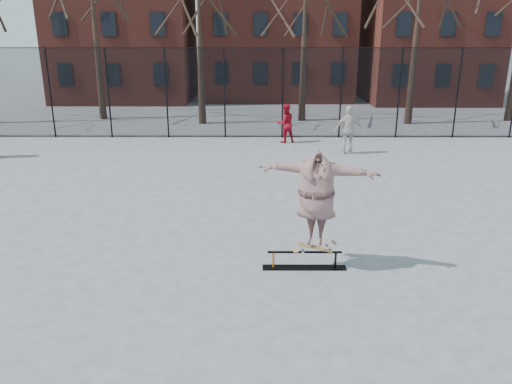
{
  "coord_description": "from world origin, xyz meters",
  "views": [
    {
      "loc": [
        0.1,
        -9.51,
        4.75
      ],
      "look_at": [
        0.05,
        1.5,
        1.14
      ],
      "focal_mm": 35.0,
      "sensor_mm": 36.0,
      "label": 1
    }
  ],
  "objects_px": {
    "bystander_red": "(285,123)",
    "bystander_white": "(349,130)",
    "skate_rail": "(304,261)",
    "skater": "(317,202)",
    "skateboard": "(315,249)"
  },
  "relations": [
    {
      "from": "skate_rail",
      "to": "skater",
      "type": "xyz_separation_m",
      "value": [
        0.2,
        0.0,
        1.31
      ]
    },
    {
      "from": "skateboard",
      "to": "bystander_white",
      "type": "distance_m",
      "value": 10.38
    },
    {
      "from": "skater",
      "to": "skate_rail",
      "type": "bearing_deg",
      "value": -166.66
    },
    {
      "from": "skateboard",
      "to": "skater",
      "type": "xyz_separation_m",
      "value": [
        0.0,
        0.0,
        1.03
      ]
    },
    {
      "from": "skater",
      "to": "bystander_white",
      "type": "relative_size",
      "value": 1.28
    },
    {
      "from": "bystander_red",
      "to": "bystander_white",
      "type": "relative_size",
      "value": 0.89
    },
    {
      "from": "bystander_red",
      "to": "skate_rail",
      "type": "bearing_deg",
      "value": 68.89
    },
    {
      "from": "bystander_red",
      "to": "bystander_white",
      "type": "bearing_deg",
      "value": 119.75
    },
    {
      "from": "skater",
      "to": "bystander_white",
      "type": "height_order",
      "value": "skater"
    },
    {
      "from": "bystander_white",
      "to": "skate_rail",
      "type": "bearing_deg",
      "value": 74.64
    },
    {
      "from": "bystander_red",
      "to": "skater",
      "type": "bearing_deg",
      "value": 69.86
    },
    {
      "from": "bystander_red",
      "to": "bystander_white",
      "type": "xyz_separation_m",
      "value": [
        2.4,
        -2.02,
        0.1
      ]
    },
    {
      "from": "skateboard",
      "to": "bystander_red",
      "type": "xyz_separation_m",
      "value": [
        0.02,
        12.11,
        0.41
      ]
    },
    {
      "from": "skater",
      "to": "bystander_red",
      "type": "distance_m",
      "value": 12.12
    },
    {
      "from": "bystander_white",
      "to": "skater",
      "type": "bearing_deg",
      "value": 75.74
    }
  ]
}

